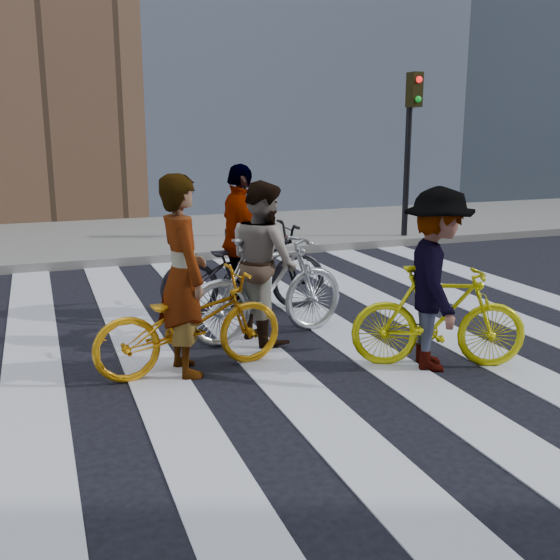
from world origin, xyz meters
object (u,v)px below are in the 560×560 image
rider_right (436,279)px  bike_dark_rear (245,269)px  rider_rear (241,240)px  bike_yellow_left (190,323)px  rider_left (183,276)px  bike_silver_mid (268,288)px  traffic_signal (411,128)px  bike_yellow_right (438,317)px  rider_mid (263,262)px

rider_right → bike_dark_rear: bearing=48.1°
rider_rear → bike_yellow_left: bearing=149.2°
bike_yellow_left → rider_left: rider_left is taller
bike_silver_mid → rider_right: rider_right is taller
traffic_signal → bike_dark_rear: 6.20m
bike_silver_mid → rider_rear: rider_rear is taller
rider_rear → bike_silver_mid: bearing=178.8°
bike_yellow_right → rider_right: 0.38m
rider_left → rider_rear: 2.09m
bike_yellow_left → rider_rear: (1.06, 1.77, 0.45)m
rider_left → rider_rear: size_ratio=1.01×
rider_left → rider_mid: size_ratio=1.08×
rider_left → bike_dark_rear: bearing=-38.7°
bike_silver_mid → rider_rear: size_ratio=1.03×
rider_mid → rider_right: (1.25, -1.40, 0.00)m
bike_yellow_right → bike_silver_mid: bearing=65.3°
traffic_signal → rider_right: bearing=-119.1°
rider_mid → rider_rear: 1.07m
bike_yellow_right → bike_dark_rear: size_ratio=0.78×
bike_silver_mid → rider_left: 1.34m
bike_yellow_right → bike_dark_rear: (-1.18, 2.47, 0.06)m
traffic_signal → rider_mid: traffic_signal is taller
traffic_signal → bike_silver_mid: 6.95m
bike_yellow_right → rider_mid: 1.95m
bike_yellow_left → rider_mid: bearing=-60.1°
bike_yellow_left → bike_dark_rear: bike_dark_rear is taller
traffic_signal → rider_mid: 6.91m
bike_yellow_left → rider_mid: rider_mid is taller
bike_yellow_left → bike_dark_rear: size_ratio=0.86×
bike_silver_mid → rider_mid: rider_mid is taller
bike_yellow_left → rider_mid: size_ratio=1.05×
traffic_signal → bike_yellow_left: (-5.71, -5.54, -1.80)m
rider_mid → rider_right: 1.88m
bike_yellow_right → rider_rear: (-1.23, 2.47, 0.43)m
rider_left → rider_right: (2.29, -0.70, -0.07)m
bike_dark_rear → rider_mid: 1.12m
traffic_signal → rider_rear: 6.14m
bike_dark_rear → rider_mid: bearing=173.5°
traffic_signal → rider_right: (-3.48, -6.24, -1.40)m
bike_silver_mid → rider_mid: size_ratio=1.10×
bike_yellow_left → rider_right: 2.38m
traffic_signal → rider_mid: bearing=-134.3°
rider_rear → traffic_signal: bearing=-50.9°
bike_yellow_left → bike_dark_rear: bearing=-37.6°
rider_rear → rider_right: bearing=-154.4°
rider_rear → rider_left: bearing=148.1°
rider_left → traffic_signal: bearing=-51.7°
bike_yellow_left → rider_left: size_ratio=0.97×
traffic_signal → rider_mid: (-4.73, -4.84, -1.41)m
rider_left → rider_mid: rider_left is taller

